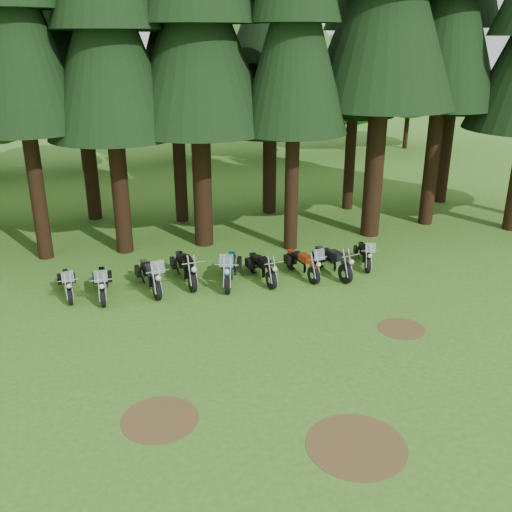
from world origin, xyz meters
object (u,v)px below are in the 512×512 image
object	(u,v)px
motorcycle_0	(68,285)
motorcycle_6	(303,264)
motorcycle_7	(332,262)
motorcycle_3	(186,269)
motorcycle_5	(262,269)
motorcycle_1	(103,284)
motorcycle_2	(150,277)
motorcycle_8	(364,255)
motorcycle_4	(230,270)

from	to	relation	value
motorcycle_0	motorcycle_6	xyz separation A→B (m)	(8.20, -0.43, 0.05)
motorcycle_7	motorcycle_6	bearing A→B (deg)	160.42
motorcycle_0	motorcycle_3	world-z (taller)	motorcycle_0
motorcycle_5	motorcycle_7	world-z (taller)	motorcycle_7
motorcycle_0	motorcycle_1	bearing A→B (deg)	-24.64
motorcycle_5	motorcycle_2	bearing A→B (deg)	168.70
motorcycle_2	motorcycle_5	bearing A→B (deg)	-11.97
motorcycle_5	motorcycle_1	bearing A→B (deg)	170.61
motorcycle_7	motorcycle_8	distance (m)	1.62
motorcycle_2	motorcycle_1	bearing A→B (deg)	174.62
motorcycle_4	motorcycle_1	bearing A→B (deg)	-162.44
motorcycle_1	motorcycle_6	distance (m)	7.07
motorcycle_4	motorcycle_5	distance (m)	1.17
motorcycle_3	motorcycle_2	bearing A→B (deg)	-169.14
motorcycle_8	motorcycle_5	bearing A→B (deg)	-160.95
motorcycle_4	motorcycle_7	xyz separation A→B (m)	(3.79, -0.20, -0.03)
motorcycle_1	motorcycle_3	size ratio (longest dim) A/B	0.90
motorcycle_1	motorcycle_7	distance (m)	8.17
motorcycle_4	motorcycle_5	xyz separation A→B (m)	(1.17, -0.05, -0.06)
motorcycle_0	motorcycle_6	world-z (taller)	motorcycle_6
motorcycle_0	motorcycle_3	xyz separation A→B (m)	(4.02, 0.15, 0.08)
motorcycle_2	motorcycle_4	xyz separation A→B (m)	(2.77, -0.12, 0.02)
motorcycle_0	motorcycle_7	size ratio (longest dim) A/B	0.86
motorcycle_3	motorcycle_7	xyz separation A→B (m)	(5.28, -0.72, -0.01)
motorcycle_4	motorcycle_5	bearing A→B (deg)	15.19
motorcycle_5	motorcycle_8	size ratio (longest dim) A/B	1.11
motorcycle_1	motorcycle_3	bearing A→B (deg)	10.58
motorcycle_1	motorcycle_6	size ratio (longest dim) A/B	0.98
motorcycle_2	motorcycle_6	xyz separation A→B (m)	(5.47, -0.18, -0.03)
motorcycle_0	motorcycle_4	world-z (taller)	motorcycle_4
motorcycle_4	motorcycle_6	size ratio (longest dim) A/B	1.09
motorcycle_7	motorcycle_2	bearing A→B (deg)	164.69
motorcycle_2	motorcycle_3	xyz separation A→B (m)	(1.28, 0.40, 0.00)
motorcycle_6	motorcycle_1	bearing A→B (deg)	166.82
motorcycle_7	motorcycle_8	bearing A→B (deg)	6.04
motorcycle_6	motorcycle_7	xyz separation A→B (m)	(1.10, -0.14, 0.02)
motorcycle_2	motorcycle_7	world-z (taller)	motorcycle_2
motorcycle_4	motorcycle_7	size ratio (longest dim) A/B	1.03
motorcycle_2	motorcycle_6	world-z (taller)	motorcycle_2
motorcycle_3	motorcycle_0	bearing A→B (deg)	175.69
motorcycle_5	motorcycle_6	world-z (taller)	motorcycle_6
motorcycle_6	motorcycle_8	xyz separation A→B (m)	(2.63, 0.38, -0.05)
motorcycle_0	motorcycle_8	xyz separation A→B (m)	(10.83, -0.05, -0.00)
motorcycle_5	motorcycle_6	size ratio (longest dim) A/B	0.99
motorcycle_8	motorcycle_7	bearing A→B (deg)	-147.36
motorcycle_0	motorcycle_3	bearing A→B (deg)	-4.69
motorcycle_0	motorcycle_5	distance (m)	6.69
motorcycle_0	motorcycle_4	distance (m)	5.52
motorcycle_0	motorcycle_2	xyz separation A→B (m)	(2.74, -0.25, 0.08)
motorcycle_0	motorcycle_8	size ratio (longest dim) A/B	1.02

